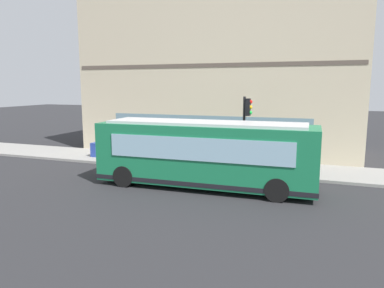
{
  "coord_description": "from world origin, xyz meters",
  "views": [
    {
      "loc": [
        -15.49,
        -6.87,
        4.66
      ],
      "look_at": [
        2.74,
        -0.36,
        1.53
      ],
      "focal_mm": 33.6,
      "sensor_mm": 36.0,
      "label": 1
    }
  ],
  "objects_px": {
    "traffic_light_near_corner": "(246,120)",
    "pedestrian_near_hydrant": "(103,139)",
    "pedestrian_walking_along_curb": "(179,143)",
    "newspaper_vending_box": "(95,150)",
    "fire_hydrant": "(285,160)",
    "city_bus_nearside": "(204,154)"
  },
  "relations": [
    {
      "from": "pedestrian_near_hydrant",
      "to": "pedestrian_walking_along_curb",
      "type": "bearing_deg",
      "value": -84.45
    },
    {
      "from": "city_bus_nearside",
      "to": "pedestrian_walking_along_curb",
      "type": "height_order",
      "value": "city_bus_nearside"
    },
    {
      "from": "fire_hydrant",
      "to": "pedestrian_walking_along_curb",
      "type": "height_order",
      "value": "pedestrian_walking_along_curb"
    },
    {
      "from": "traffic_light_near_corner",
      "to": "newspaper_vending_box",
      "type": "height_order",
      "value": "traffic_light_near_corner"
    },
    {
      "from": "city_bus_nearside",
      "to": "pedestrian_near_hydrant",
      "type": "xyz_separation_m",
      "value": [
        4.83,
        8.62,
        -0.41
      ]
    },
    {
      "from": "city_bus_nearside",
      "to": "newspaper_vending_box",
      "type": "relative_size",
      "value": 11.2
    },
    {
      "from": "traffic_light_near_corner",
      "to": "newspaper_vending_box",
      "type": "distance_m",
      "value": 10.24
    },
    {
      "from": "fire_hydrant",
      "to": "traffic_light_near_corner",
      "type": "bearing_deg",
      "value": 135.52
    },
    {
      "from": "city_bus_nearside",
      "to": "traffic_light_near_corner",
      "type": "bearing_deg",
      "value": -21.93
    },
    {
      "from": "traffic_light_near_corner",
      "to": "city_bus_nearside",
      "type": "bearing_deg",
      "value": 158.07
    },
    {
      "from": "traffic_light_near_corner",
      "to": "fire_hydrant",
      "type": "xyz_separation_m",
      "value": [
        1.93,
        -1.89,
        -2.41
      ]
    },
    {
      "from": "city_bus_nearside",
      "to": "pedestrian_walking_along_curb",
      "type": "relative_size",
      "value": 6.19
    },
    {
      "from": "pedestrian_walking_along_curb",
      "to": "pedestrian_near_hydrant",
      "type": "height_order",
      "value": "pedestrian_near_hydrant"
    },
    {
      "from": "city_bus_nearside",
      "to": "pedestrian_walking_along_curb",
      "type": "bearing_deg",
      "value": 32.29
    },
    {
      "from": "newspaper_vending_box",
      "to": "city_bus_nearside",
      "type": "bearing_deg",
      "value": -114.15
    },
    {
      "from": "pedestrian_walking_along_curb",
      "to": "pedestrian_near_hydrant",
      "type": "relative_size",
      "value": 0.95
    },
    {
      "from": "traffic_light_near_corner",
      "to": "pedestrian_near_hydrant",
      "type": "height_order",
      "value": "traffic_light_near_corner"
    },
    {
      "from": "newspaper_vending_box",
      "to": "fire_hydrant",
      "type": "bearing_deg",
      "value": -84.05
    },
    {
      "from": "fire_hydrant",
      "to": "pedestrian_walking_along_curb",
      "type": "distance_m",
      "value": 6.58
    },
    {
      "from": "pedestrian_near_hydrant",
      "to": "newspaper_vending_box",
      "type": "bearing_deg",
      "value": 177.33
    },
    {
      "from": "pedestrian_walking_along_curb",
      "to": "pedestrian_near_hydrant",
      "type": "bearing_deg",
      "value": 95.55
    },
    {
      "from": "traffic_light_near_corner",
      "to": "pedestrian_near_hydrant",
      "type": "bearing_deg",
      "value": 80.63
    }
  ]
}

